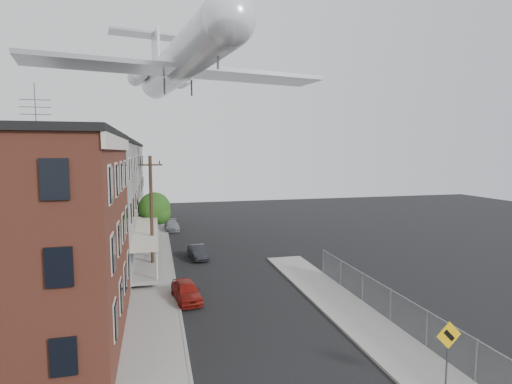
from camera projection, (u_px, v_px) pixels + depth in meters
sidewalk_left at (154, 252)px, 37.05m from camera, size 3.00×62.00×0.12m
sidewalk_right at (356, 317)px, 22.38m from camera, size 3.00×26.00×0.12m
curb_left at (170, 250)px, 37.41m from camera, size 0.15×62.00×0.14m
curb_right at (332, 320)px, 22.03m from camera, size 0.15×26.00×0.14m
corner_building at (8, 241)px, 18.56m from camera, size 10.31×12.30×12.15m
row_house_a at (57, 212)px, 27.73m from camera, size 11.98×7.00×10.30m
row_house_b at (76, 200)px, 34.48m from camera, size 11.98×7.00×10.30m
row_house_c at (89, 192)px, 41.23m from camera, size 11.98×7.00×10.30m
row_house_d at (98, 186)px, 47.98m from camera, size 11.98×7.00×10.30m
row_house_e at (105, 182)px, 54.73m from camera, size 11.98×7.00×10.30m
chainlink_fence at (391, 305)px, 21.69m from camera, size 0.06×18.06×1.90m
warning_sign at (448, 344)px, 15.45m from camera, size 1.10×0.11×2.80m
utility_pole at (151, 212)px, 30.78m from camera, size 1.80×0.26×9.00m
street_tree at (156, 209)px, 40.55m from camera, size 3.22×3.20×5.20m
car_near at (186, 291)px, 24.94m from camera, size 1.99×3.89×1.27m
car_mid at (198, 252)px, 34.77m from camera, size 1.61×3.66×1.17m
car_far at (172, 225)px, 47.31m from camera, size 1.75×4.09×1.17m
airplane at (179, 63)px, 35.78m from camera, size 25.44×29.06×8.35m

